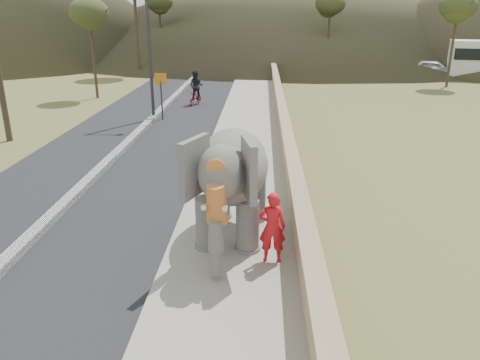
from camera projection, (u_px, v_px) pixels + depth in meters
The scene contains 11 objects.
ground at pixel (221, 331), 8.40m from camera, with size 160.00×160.00×0.00m, color olive.
road at pixel (113, 159), 18.00m from camera, with size 7.00×120.00×0.03m, color black.
median at pixel (113, 157), 17.97m from camera, with size 0.35×120.00×0.22m, color black.
walkway at pixel (243, 160), 17.76m from camera, with size 3.00×120.00×0.15m, color #9E9687.
parapet at pixel (287, 148), 17.53m from camera, with size 0.30×120.00×1.10m, color tan.
lamppost at pixel (154, 22), 23.02m from camera, with size 1.76×0.36×8.00m.
signboard at pixel (161, 88), 24.00m from camera, with size 0.60×0.08×2.40m.
distant_car at pixel (434, 69), 39.85m from camera, with size 1.70×4.23×1.44m, color #B3B2B9.
elephant_and_man at pixel (233, 181), 11.32m from camera, with size 2.37×3.96×2.76m.
motorcyclist at pixel (196, 91), 28.15m from camera, with size 1.02×1.76×2.03m.
trees at pixel (270, 31), 33.46m from camera, with size 47.31×41.17×9.73m.
Camera 1 is at (0.67, -6.95, 5.42)m, focal length 35.00 mm.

